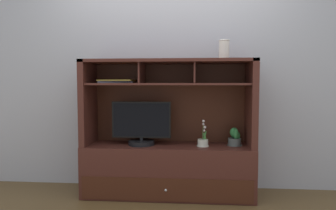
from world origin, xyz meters
TOP-DOWN VIEW (x-y plane):
  - floor_plane at (0.00, 0.00)m, footprint 6.00×6.00m
  - back_wall at (0.00, 0.27)m, footprint 6.00×0.02m
  - media_console at (0.00, 0.01)m, footprint 1.70×0.51m
  - tv_monitor at (-0.27, -0.03)m, footprint 0.59×0.26m
  - potted_orchid at (0.35, -0.04)m, footprint 0.12×0.12m
  - potted_fern at (0.67, 0.03)m, footprint 0.15×0.15m
  - magazine_stack_left at (-0.52, 0.01)m, footprint 0.36×0.30m
  - ceramic_vase at (0.55, 0.02)m, footprint 0.11×0.11m

SIDE VIEW (x-z plane):
  - floor_plane at x=0.00m, z-range -0.02..0.00m
  - media_console at x=0.00m, z-range -0.26..1.10m
  - potted_orchid at x=0.35m, z-range 0.43..0.69m
  - potted_fern at x=0.67m, z-range 0.50..0.68m
  - tv_monitor at x=-0.27m, z-range 0.48..0.92m
  - magazine_stack_left at x=-0.52m, z-range 1.13..1.17m
  - back_wall at x=0.00m, z-range 0.00..2.80m
  - ceramic_vase at x=0.55m, z-range 1.36..1.56m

